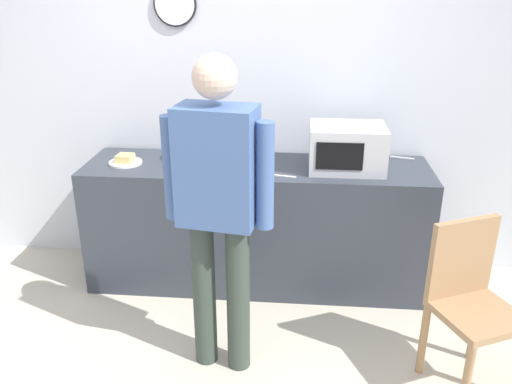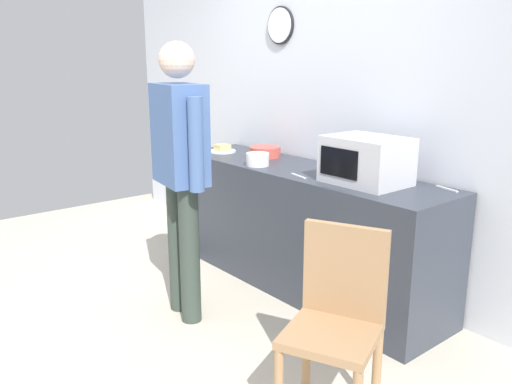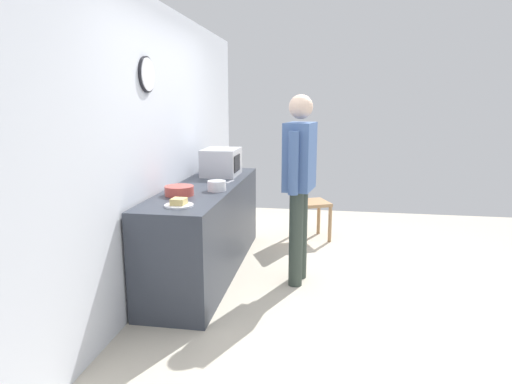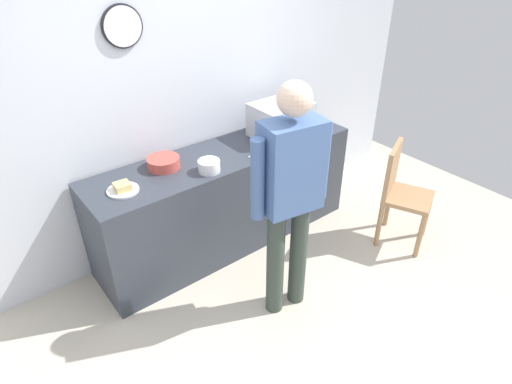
# 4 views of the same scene
# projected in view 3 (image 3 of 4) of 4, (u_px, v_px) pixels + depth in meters

# --- Properties ---
(ground_plane) EXTENTS (6.00, 6.00, 0.00)m
(ground_plane) POSITION_uv_depth(u_px,v_px,m) (326.00, 286.00, 4.13)
(ground_plane) COLOR beige
(back_wall) EXTENTS (5.40, 0.13, 2.60)m
(back_wall) POSITION_uv_depth(u_px,v_px,m) (160.00, 147.00, 4.12)
(back_wall) COLOR silver
(back_wall) RESTS_ON ground_plane
(kitchen_counter) EXTENTS (2.39, 0.62, 0.91)m
(kitchen_counter) POSITION_uv_depth(u_px,v_px,m) (207.00, 229.00, 4.43)
(kitchen_counter) COLOR #333842
(kitchen_counter) RESTS_ON ground_plane
(microwave) EXTENTS (0.50, 0.39, 0.30)m
(microwave) POSITION_uv_depth(u_px,v_px,m) (221.00, 162.00, 4.90)
(microwave) COLOR silver
(microwave) RESTS_ON kitchen_counter
(sandwich_plate) EXTENTS (0.23, 0.23, 0.07)m
(sandwich_plate) POSITION_uv_depth(u_px,v_px,m) (179.00, 204.00, 3.44)
(sandwich_plate) COLOR white
(sandwich_plate) RESTS_ON kitchen_counter
(salad_bowl) EXTENTS (0.17, 0.17, 0.10)m
(salad_bowl) POSITION_uv_depth(u_px,v_px,m) (217.00, 186.00, 4.04)
(salad_bowl) COLOR white
(salad_bowl) RESTS_ON kitchen_counter
(cereal_bowl) EXTENTS (0.26, 0.26, 0.08)m
(cereal_bowl) POSITION_uv_depth(u_px,v_px,m) (179.00, 191.00, 3.85)
(cereal_bowl) COLOR #C64C42
(cereal_bowl) RESTS_ON kitchen_counter
(fork_utensil) EXTENTS (0.17, 0.05, 0.01)m
(fork_utensil) POSITION_uv_depth(u_px,v_px,m) (230.00, 182.00, 4.49)
(fork_utensil) COLOR silver
(fork_utensil) RESTS_ON kitchen_counter
(spoon_utensil) EXTENTS (0.17, 0.06, 0.01)m
(spoon_utensil) POSITION_uv_depth(u_px,v_px,m) (209.00, 169.00, 5.37)
(spoon_utensil) COLOR silver
(spoon_utensil) RESTS_ON kitchen_counter
(person_standing) EXTENTS (0.58, 0.30, 1.78)m
(person_standing) POSITION_uv_depth(u_px,v_px,m) (299.00, 175.00, 4.05)
(person_standing) COLOR #344038
(person_standing) RESTS_ON ground_plane
(wooden_chair) EXTENTS (0.53, 0.53, 0.94)m
(wooden_chair) POSITION_uv_depth(u_px,v_px,m) (306.00, 199.00, 5.45)
(wooden_chair) COLOR #A87F56
(wooden_chair) RESTS_ON ground_plane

